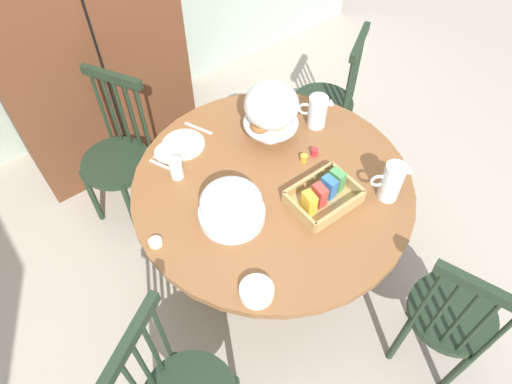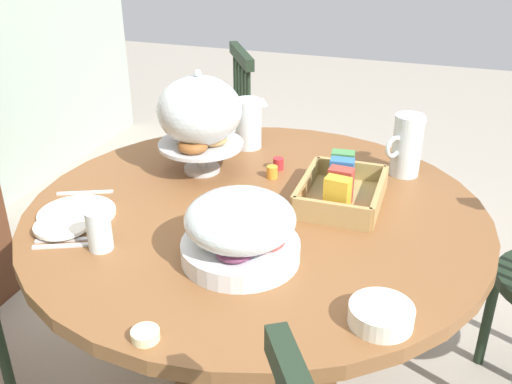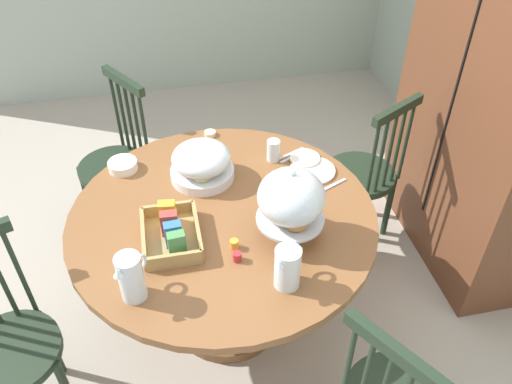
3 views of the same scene
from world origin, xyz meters
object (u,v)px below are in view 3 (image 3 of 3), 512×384
(windsor_chair_near_window, at_px, (9,348))
(windsor_chair_facing_door, at_px, (363,176))
(wooden_armoire, at_px, (505,97))
(china_plate_small, at_px, (305,158))
(drinking_glass, at_px, (273,150))
(milk_pitcher, at_px, (288,269))
(butter_dish, at_px, (210,133))
(dining_table, at_px, (224,243))
(china_plate_large, at_px, (312,170))
(cereal_basket, at_px, (171,233))
(cereal_bowl, at_px, (123,165))
(pastry_stand_with_dome, at_px, (291,200))
(windsor_chair_far_side, at_px, (117,166))
(fruit_platter_covered, at_px, (202,163))
(orange_juice_pitcher, at_px, (132,279))

(windsor_chair_near_window, bearing_deg, windsor_chair_facing_door, 112.94)
(wooden_armoire, height_order, windsor_chair_facing_door, wooden_armoire)
(china_plate_small, relative_size, drinking_glass, 1.36)
(windsor_chair_facing_door, bearing_deg, milk_pitcher, -37.56)
(milk_pitcher, bearing_deg, butter_dish, -172.08)
(drinking_glass, bearing_deg, dining_table, -41.94)
(china_plate_large, bearing_deg, cereal_basket, -64.99)
(windsor_chair_facing_door, height_order, butter_dish, windsor_chair_facing_door)
(wooden_armoire, xyz_separation_m, cereal_bowl, (-0.12, -1.89, -0.22))
(pastry_stand_with_dome, bearing_deg, wooden_armoire, 111.62)
(milk_pitcher, bearing_deg, wooden_armoire, 119.55)
(cereal_bowl, distance_m, drinking_glass, 0.73)
(milk_pitcher, height_order, cereal_basket, milk_pitcher)
(cereal_basket, bearing_deg, drinking_glass, 130.51)
(wooden_armoire, height_order, cereal_basket, wooden_armoire)
(butter_dish, bearing_deg, dining_table, -2.96)
(china_plate_small, height_order, drinking_glass, drinking_glass)
(pastry_stand_with_dome, bearing_deg, cereal_basket, -98.37)
(china_plate_large, height_order, drinking_glass, drinking_glass)
(cereal_bowl, height_order, butter_dish, cereal_bowl)
(china_plate_small, bearing_deg, windsor_chair_near_window, -66.51)
(windsor_chair_facing_door, bearing_deg, china_plate_small, -68.99)
(wooden_armoire, distance_m, windsor_chair_near_window, 2.53)
(wooden_armoire, height_order, butter_dish, wooden_armoire)
(milk_pitcher, xyz_separation_m, drinking_glass, (-0.78, 0.13, -0.03))
(wooden_armoire, relative_size, china_plate_small, 13.07)
(windsor_chair_facing_door, bearing_deg, cereal_bowl, -88.15)
(dining_table, bearing_deg, china_plate_large, 114.14)
(windsor_chair_far_side, xyz_separation_m, cereal_bowl, (0.43, 0.08, 0.31))
(pastry_stand_with_dome, height_order, milk_pitcher, pastry_stand_with_dome)
(windsor_chair_far_side, relative_size, china_plate_small, 6.50)
(wooden_armoire, distance_m, china_plate_small, 1.03)
(butter_dish, bearing_deg, windsor_chair_facing_door, 78.89)
(dining_table, height_order, fruit_platter_covered, fruit_platter_covered)
(china_plate_large, bearing_deg, orange_juice_pitcher, -55.68)
(wooden_armoire, height_order, pastry_stand_with_dome, wooden_armoire)
(pastry_stand_with_dome, xyz_separation_m, milk_pitcher, (0.25, -0.07, -0.12))
(cereal_bowl, bearing_deg, windsor_chair_near_window, -35.36)
(wooden_armoire, relative_size, dining_table, 1.45)
(windsor_chair_far_side, bearing_deg, windsor_chair_near_window, -20.68)
(wooden_armoire, relative_size, milk_pitcher, 10.89)
(china_plate_large, relative_size, drinking_glass, 2.00)
(butter_dish, bearing_deg, cereal_bowl, -65.62)
(china_plate_small, relative_size, butter_dish, 2.50)
(fruit_platter_covered, bearing_deg, pastry_stand_with_dome, 33.48)
(orange_juice_pitcher, relative_size, china_plate_small, 1.36)
(fruit_platter_covered, relative_size, milk_pitcher, 1.67)
(wooden_armoire, xyz_separation_m, butter_dish, (-0.32, -1.44, -0.23))
(orange_juice_pitcher, xyz_separation_m, butter_dish, (-1.00, 0.42, -0.08))
(windsor_chair_far_side, relative_size, orange_juice_pitcher, 4.80)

